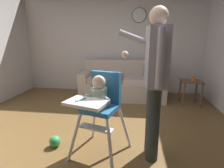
% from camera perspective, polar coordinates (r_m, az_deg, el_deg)
% --- Properties ---
extents(ground, '(6.14, 6.73, 0.10)m').
position_cam_1_polar(ground, '(2.53, -8.31, -19.40)').
color(ground, brown).
extents(wall_far, '(5.34, 0.06, 2.54)m').
position_cam_1_polar(wall_far, '(4.66, -0.04, 13.19)').
color(wall_far, silver).
rests_on(wall_far, ground).
extents(couch, '(1.94, 0.86, 0.86)m').
position_cam_1_polar(couch, '(4.23, 3.60, 0.25)').
color(couch, beige).
rests_on(couch, ground).
extents(high_chair, '(0.74, 0.83, 0.99)m').
position_cam_1_polar(high_chair, '(2.01, -3.72, -5.03)').
color(high_chair, white).
rests_on(high_chair, ground).
extents(adult_standing, '(0.52, 0.49, 1.66)m').
position_cam_1_polar(adult_standing, '(1.94, 13.50, 1.75)').
color(adult_standing, '#2F3535').
rests_on(adult_standing, ground).
extents(toy_ball_second, '(0.15, 0.15, 0.15)m').
position_cam_1_polar(toy_ball_second, '(2.50, -17.87, -17.14)').
color(toy_ball_second, green).
rests_on(toy_ball_second, ground).
extents(side_table, '(0.40, 0.40, 0.52)m').
position_cam_1_polar(side_table, '(4.02, 23.99, -0.99)').
color(side_table, brown).
rests_on(side_table, ground).
extents(sippy_cup, '(0.07, 0.07, 0.10)m').
position_cam_1_polar(sippy_cup, '(3.99, 24.54, 1.64)').
color(sippy_cup, orange).
rests_on(sippy_cup, side_table).
extents(wall_clock, '(0.35, 0.04, 0.35)m').
position_cam_1_polar(wall_clock, '(4.61, 8.71, 20.99)').
color(wall_clock, white).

